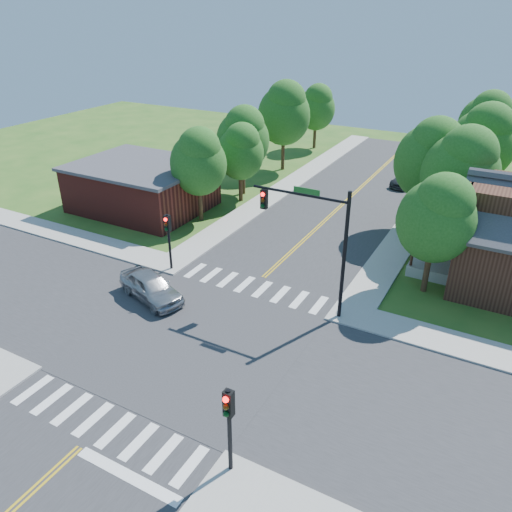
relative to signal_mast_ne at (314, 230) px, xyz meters
The scene contains 25 objects.
ground 8.37m from the signal_mast_ne, 125.00° to the right, with size 100.00×100.00×0.00m, color #28561B.
road_ns 8.36m from the signal_mast_ne, 125.00° to the right, with size 10.00×90.00×0.04m, color #2D2D30.
road_ew 8.36m from the signal_mast_ne, 125.00° to the right, with size 90.00×10.00×0.04m, color #2D2D30.
intersection_patch 8.37m from the signal_mast_ne, 125.00° to the right, with size 10.20×10.20×0.06m, color #2D2D30.
sidewalk_nw 22.73m from the signal_mast_ne, 152.60° to the left, with size 40.00×40.00×0.14m.
crosswalk_north 6.23m from the signal_mast_ne, behind, with size 8.85×2.00×0.01m.
crosswalk_south 13.32m from the signal_mast_ne, 108.36° to the right, with size 8.85×2.00×0.01m.
centerline 8.34m from the signal_mast_ne, 125.00° to the right, with size 0.30×90.00×0.01m.
stop_bar 14.12m from the signal_mast_ne, 96.11° to the right, with size 4.60×0.45×0.09m, color white.
signal_mast_ne is the anchor object (origin of this frame).
signal_pole_se 11.55m from the signal_mast_ne, 81.44° to the right, with size 0.34×0.42×3.80m.
signal_pole_nw 9.76m from the signal_mast_ne, behind, with size 0.34×0.42×3.80m.
building_nw 19.87m from the signal_mast_ne, 157.21° to the left, with size 10.40×8.40×3.73m.
tree_e_a 7.23m from the signal_mast_ne, 44.48° to the left, with size 4.29×4.07×7.29m.
tree_e_b 13.12m from the signal_mast_ne, 66.50° to the left, with size 4.99×4.74×8.48m.
tree_e_c 21.08m from the signal_mast_ne, 74.72° to the left, with size 5.07×4.82×8.62m.
tree_e_d 29.60m from the signal_mast_ne, 80.57° to the left, with size 4.85×4.61×8.25m.
tree_w_a 14.64m from the signal_mast_ne, 148.22° to the left, with size 4.30×4.08×7.31m.
tree_w_b 19.11m from the signal_mast_ne, 130.94° to the left, with size 4.56×4.33×7.76m.
tree_w_c 25.88m from the signal_mast_ne, 119.21° to the left, with size 5.17×4.91×8.78m.
tree_w_d 34.37m from the signal_mast_ne, 112.29° to the left, with size 4.27×4.06×7.26m.
tree_house 14.26m from the signal_mast_ne, 78.06° to the left, with size 4.96×4.72×8.44m.
tree_bldg 17.45m from the signal_mast_ne, 132.72° to the left, with size 3.95×3.76×6.72m.
car_silver 9.88m from the signal_mast_ne, 158.53° to the right, with size 4.96×3.23×1.57m, color #A5A7AB.
car_dgrey 23.95m from the signal_mast_ne, 91.12° to the left, with size 2.49×4.58×1.26m, color #2F3234.
Camera 1 is at (12.45, -16.21, 15.22)m, focal length 35.00 mm.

